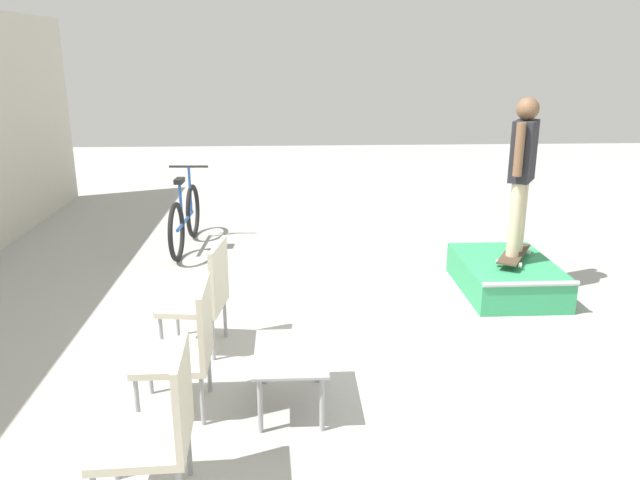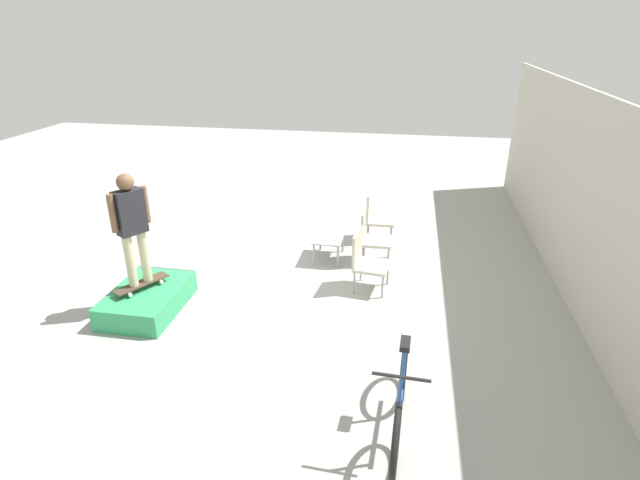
% 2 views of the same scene
% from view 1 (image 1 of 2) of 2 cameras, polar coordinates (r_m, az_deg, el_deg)
% --- Properties ---
extents(ground_plane, '(24.00, 24.00, 0.00)m').
position_cam_1_polar(ground_plane, '(5.73, 7.23, -8.97)').
color(ground_plane, '#A8A8A3').
extents(skate_ramp_box, '(1.39, 0.94, 0.36)m').
position_cam_1_polar(skate_ramp_box, '(7.00, 16.64, -3.17)').
color(skate_ramp_box, '#339E60').
rests_on(skate_ramp_box, ground_plane).
extents(skateboard_on_ramp, '(0.79, 0.58, 0.07)m').
position_cam_1_polar(skateboard_on_ramp, '(6.94, 17.31, -1.22)').
color(skateboard_on_ramp, '#473828').
rests_on(skateboard_on_ramp, skate_ramp_box).
extents(person_skater, '(0.50, 0.37, 1.62)m').
position_cam_1_polar(person_skater, '(6.71, 18.02, 6.57)').
color(person_skater, '#C6B793').
rests_on(person_skater, skateboard_on_ramp).
extents(coffee_table, '(0.76, 0.52, 0.43)m').
position_cam_1_polar(coffee_table, '(4.55, -2.71, -10.83)').
color(coffee_table, '#9E9EA3').
rests_on(coffee_table, ground_plane).
extents(patio_chair_left, '(0.54, 0.54, 0.95)m').
position_cam_1_polar(patio_chair_left, '(3.71, -14.49, -15.96)').
color(patio_chair_left, '#99999E').
rests_on(patio_chair_left, ground_plane).
extents(patio_chair_center, '(0.53, 0.53, 0.95)m').
position_cam_1_polar(patio_chair_center, '(4.55, -12.12, -9.31)').
color(patio_chair_center, '#99999E').
rests_on(patio_chair_center, ground_plane).
extents(patio_chair_right, '(0.58, 0.58, 0.95)m').
position_cam_1_polar(patio_chair_right, '(5.42, -10.58, -4.81)').
color(patio_chair_right, '#99999E').
rests_on(patio_chair_right, ground_plane).
extents(bicycle, '(1.78, 0.52, 1.02)m').
position_cam_1_polar(bicycle, '(8.31, -12.23, 1.89)').
color(bicycle, black).
rests_on(bicycle, ground_plane).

